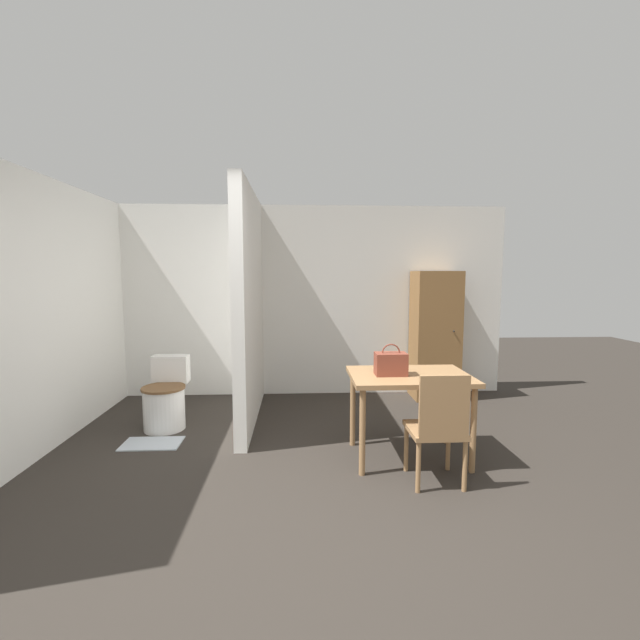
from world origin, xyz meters
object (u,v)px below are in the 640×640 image
object	(u,v)px
handbag	(391,364)
wooden_cabinet	(435,335)
dining_table	(409,385)
wooden_chair	(438,425)
toilet	(166,399)

from	to	relation	value
handbag	wooden_cabinet	distance (m)	2.09
dining_table	wooden_cabinet	world-z (taller)	wooden_cabinet
wooden_chair	wooden_cabinet	xyz separation A→B (m)	(0.71, 2.32, 0.35)
dining_table	handbag	bearing A→B (deg)	-171.63
wooden_chair	wooden_cabinet	bearing A→B (deg)	72.76
dining_table	wooden_cabinet	bearing A→B (deg)	66.03
dining_table	handbag	world-z (taller)	handbag
handbag	wooden_cabinet	xyz separation A→B (m)	(0.98, 1.84, -0.03)
wooden_chair	toilet	distance (m)	2.82
wooden_cabinet	dining_table	bearing A→B (deg)	-113.97
toilet	wooden_cabinet	size ratio (longest dim) A/B	0.44
wooden_chair	handbag	world-z (taller)	handbag
toilet	wooden_cabinet	distance (m)	3.35
toilet	handbag	size ratio (longest dim) A/B	2.67
wooden_chair	dining_table	bearing A→B (deg)	100.77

